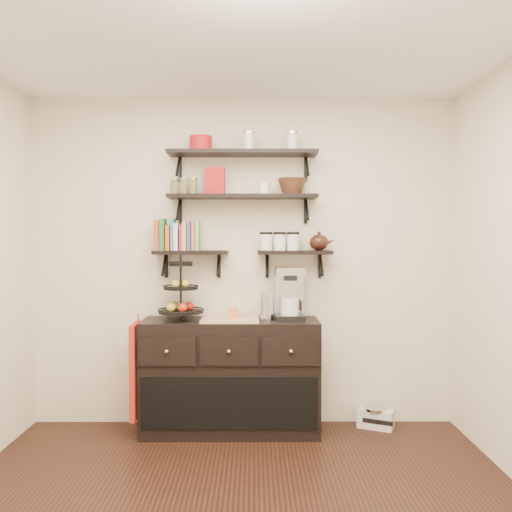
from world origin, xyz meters
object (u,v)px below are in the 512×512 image
at_px(coffee_maker, 289,295).
at_px(radio, 376,418).
at_px(sideboard, 230,376).
at_px(fruit_stand, 181,297).

relative_size(coffee_maker, radio, 1.33).
bearing_deg(coffee_maker, sideboard, -178.96).
bearing_deg(radio, sideboard, -151.54).
bearing_deg(radio, coffee_maker, -151.22).
bearing_deg(coffee_maker, radio, 1.85).
xyz_separation_m(fruit_stand, radio, (1.57, 0.08, -1.00)).
bearing_deg(sideboard, fruit_stand, 179.43).
distance_m(sideboard, radio, 1.24).
relative_size(sideboard, fruit_stand, 2.68).
bearing_deg(fruit_stand, sideboard, -0.57).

